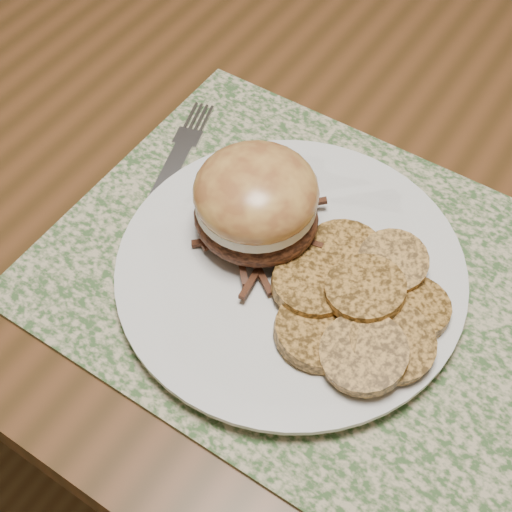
{
  "coord_description": "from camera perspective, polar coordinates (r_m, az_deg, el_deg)",
  "views": [
    {
      "loc": [
        0.31,
        -0.51,
        1.23
      ],
      "look_at": [
        0.14,
        -0.25,
        0.79
      ],
      "focal_mm": 50.0,
      "sensor_mm": 36.0,
      "label": 1
    }
  ],
  "objects": [
    {
      "name": "pork_sandwich",
      "position": [
        0.55,
        -0.0,
        4.32
      ],
      "size": [
        0.1,
        0.1,
        0.08
      ],
      "rotation": [
        0.0,
        0.0,
        0.01
      ],
      "color": "black",
      "rests_on": "dinner_plate"
    },
    {
      "name": "ground",
      "position": [
        1.36,
        1.0,
        -9.96
      ],
      "size": [
        3.5,
        3.5,
        0.0
      ],
      "primitive_type": "plane",
      "color": "brown",
      "rests_on": "ground"
    },
    {
      "name": "dining_table",
      "position": [
        0.82,
        1.68,
        11.14
      ],
      "size": [
        1.5,
        0.9,
        0.75
      ],
      "color": "#583319",
      "rests_on": "ground"
    },
    {
      "name": "roasted_potatoes",
      "position": [
        0.53,
        8.33,
        -3.79
      ],
      "size": [
        0.15,
        0.17,
        0.03
      ],
      "color": "#B07933",
      "rests_on": "dinner_plate"
    },
    {
      "name": "placemat",
      "position": [
        0.57,
        5.92,
        -2.26
      ],
      "size": [
        0.45,
        0.33,
        0.0
      ],
      "primitive_type": "cube",
      "color": "#3A582D",
      "rests_on": "dining_table"
    },
    {
      "name": "dinner_plate",
      "position": [
        0.57,
        2.77,
        -1.19
      ],
      "size": [
        0.26,
        0.26,
        0.02
      ],
      "primitive_type": "cylinder",
      "color": "silver",
      "rests_on": "placemat"
    },
    {
      "name": "fork",
      "position": [
        0.64,
        -7.0,
        6.33
      ],
      "size": [
        0.07,
        0.19,
        0.0
      ],
      "rotation": [
        0.0,
        0.0,
        0.29
      ],
      "color": "silver",
      "rests_on": "placemat"
    }
  ]
}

